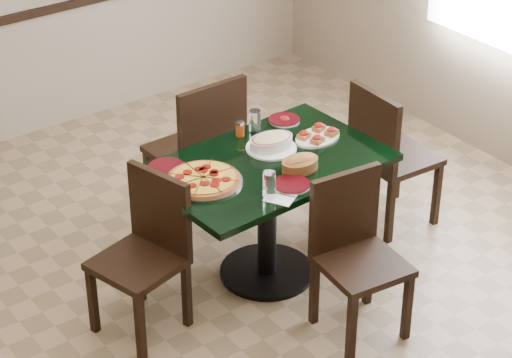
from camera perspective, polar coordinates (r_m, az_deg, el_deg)
floor at (r=5.45m, az=-0.57°, el=-8.36°), size 5.50×5.50×0.00m
main_table at (r=5.51m, az=0.65°, el=-0.64°), size 1.31×0.87×0.75m
chair_far at (r=5.97m, az=-3.11°, el=1.94°), size 0.48×0.48×1.01m
chair_near at (r=5.21m, az=5.64°, el=-3.84°), size 0.46×0.46×0.88m
chair_right at (r=6.06m, az=7.45°, el=1.66°), size 0.46×0.46×0.93m
chair_left at (r=5.22m, az=-6.21°, el=-3.79°), size 0.50×0.50×0.88m
pepperoni_pizza at (r=5.22m, az=-3.03°, el=-0.03°), size 0.41×0.41×0.04m
lasagna_casserole at (r=5.52m, az=0.88°, el=2.14°), size 0.28×0.28×0.09m
bread_basket at (r=5.33m, az=2.53°, el=0.91°), size 0.22×0.16×0.09m
bruschetta_platter at (r=5.65m, az=3.55°, el=2.53°), size 0.33×0.25×0.05m
side_plate_near at (r=5.20m, az=2.03°, el=-0.32°), size 0.20×0.20×0.02m
side_plate_far_r at (r=5.84m, az=1.62°, el=3.41°), size 0.19×0.19×0.03m
side_plate_far_l at (r=5.37m, az=-5.13°, el=0.67°), size 0.20×0.20×0.02m
napkin_setting at (r=5.10m, az=1.45°, el=-1.02°), size 0.20×0.20×0.01m
water_glass_a at (r=5.68m, az=-0.06°, el=3.29°), size 0.07×0.07×0.14m
water_glass_b at (r=5.06m, az=0.76°, el=-0.35°), size 0.07×0.07×0.15m
pepper_shaker at (r=5.66m, az=-0.92°, el=2.90°), size 0.05×0.05×0.09m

